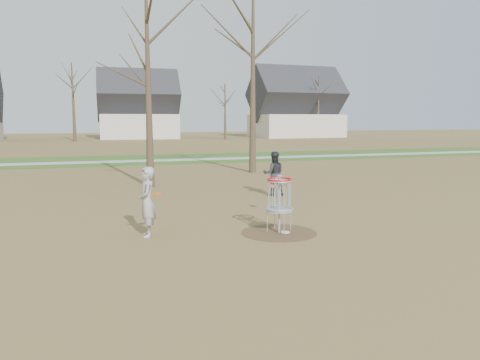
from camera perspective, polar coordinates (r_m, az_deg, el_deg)
name	(u,v)px	position (r m, az deg, el deg)	size (l,w,h in m)	color
ground	(279,233)	(11.26, 4.77, -6.42)	(160.00, 160.00, 0.00)	brown
green_band	(158,159)	(31.49, -9.94, 2.52)	(160.00, 8.00, 0.01)	#2D5119
footpath	(160,160)	(30.50, -9.69, 2.38)	(160.00, 1.50, 0.01)	#9E9E99
dirt_circle	(279,232)	(11.26, 4.77, -6.40)	(1.80, 1.80, 0.01)	#47331E
player_standing	(147,202)	(10.93, -11.27, -2.64)	(0.59, 0.39, 1.61)	#A9A9A9
player_throwing	(274,174)	(16.43, 4.14, 0.78)	(0.76, 0.59, 1.56)	#2D2D31
disc_grounded	(285,232)	(11.24, 5.56, -6.34)	(0.22, 0.22, 0.02)	white
discs_in_play	(224,189)	(12.01, -1.93, -1.13)	(3.72, 2.02, 0.29)	#F15B0C
disc_golf_basket	(279,195)	(11.07, 4.83, -1.83)	(0.64, 0.64, 1.35)	#9EA3AD
bare_trees	(154,90)	(46.34, -10.40, 10.70)	(52.62, 44.98, 9.00)	#382B1E
houses_row	(158,112)	(63.23, -10.01, 8.19)	(56.51, 10.01, 7.26)	silver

